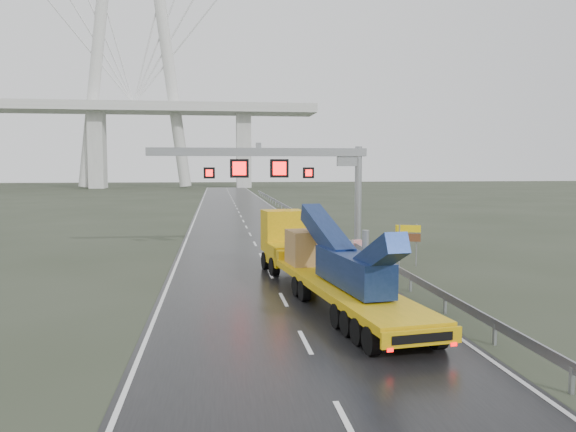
{
  "coord_description": "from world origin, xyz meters",
  "views": [
    {
      "loc": [
        -2.87,
        -19.86,
        5.79
      ],
      "look_at": [
        0.91,
        9.53,
        3.2
      ],
      "focal_mm": 35.0,
      "sensor_mm": 36.0,
      "label": 1
    }
  ],
  "objects": [
    {
      "name": "sign_gantry",
      "position": [
        2.1,
        17.99,
        5.61
      ],
      "size": [
        14.9,
        1.2,
        7.42
      ],
      "color": "#BBBAB5",
      "rests_on": "ground"
    },
    {
      "name": "road",
      "position": [
        0.0,
        40.0,
        0.01
      ],
      "size": [
        11.0,
        200.0,
        0.02
      ],
      "primitive_type": "cube",
      "color": "black",
      "rests_on": "ground"
    },
    {
      "name": "ground",
      "position": [
        0.0,
        0.0,
        0.0
      ],
      "size": [
        400.0,
        400.0,
        0.0
      ],
      "primitive_type": "plane",
      "color": "#2C3323",
      "rests_on": "ground"
    },
    {
      "name": "guardrail",
      "position": [
        6.1,
        30.0,
        0.7
      ],
      "size": [
        0.2,
        140.0,
        1.4
      ],
      "primitive_type": null,
      "color": "gray",
      "rests_on": "ground"
    },
    {
      "name": "heavy_haul_truck",
      "position": [
        1.75,
        5.63,
        1.57
      ],
      "size": [
        4.75,
        17.37,
        4.04
      ],
      "rotation": [
        0.0,
        0.0,
        0.14
      ],
      "color": "#E3AC0C",
      "rests_on": "ground"
    },
    {
      "name": "exit_sign_pair",
      "position": [
        8.19,
        11.38,
        1.73
      ],
      "size": [
        1.39,
        0.53,
        2.48
      ],
      "rotation": [
        0.0,
        0.0,
        -0.34
      ],
      "color": "gray",
      "rests_on": "ground"
    },
    {
      "name": "striped_barrier",
      "position": [
        6.26,
        15.72,
        0.52
      ],
      "size": [
        0.66,
        0.44,
        1.03
      ],
      "primitive_type": "cube",
      "rotation": [
        0.0,
        0.0,
        0.2
      ],
      "color": "red",
      "rests_on": "ground"
    }
  ]
}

